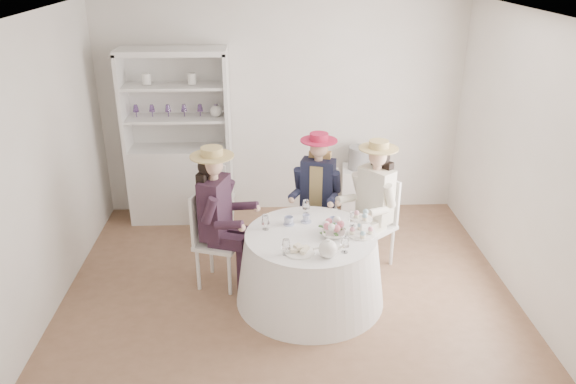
{
  "coord_description": "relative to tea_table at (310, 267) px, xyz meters",
  "views": [
    {
      "loc": [
        -0.2,
        -4.83,
        3.21
      ],
      "look_at": [
        0.0,
        0.1,
        1.05
      ],
      "focal_mm": 35.0,
      "sensor_mm": 36.0,
      "label": 1
    }
  ],
  "objects": [
    {
      "name": "side_table",
      "position": [
        0.76,
        1.9,
        -0.04
      ],
      "size": [
        0.45,
        0.45,
        0.64
      ],
      "primitive_type": "cube",
      "rotation": [
        0.0,
        0.0,
        -0.11
      ],
      "color": "silver",
      "rests_on": "ground"
    },
    {
      "name": "guest_mid",
      "position": [
        0.15,
        0.94,
        0.44
      ],
      "size": [
        0.53,
        0.58,
        1.41
      ],
      "rotation": [
        0.0,
        0.0,
        -0.3
      ],
      "color": "silver",
      "rests_on": "ground"
    },
    {
      "name": "sandwich_plate",
      "position": [
        -0.13,
        -0.34,
        0.38
      ],
      "size": [
        0.27,
        0.27,
        0.06
      ],
      "rotation": [
        0.0,
        0.0,
        0.18
      ],
      "color": "white",
      "rests_on": "tea_table"
    },
    {
      "name": "teacup_b",
      "position": [
        -0.03,
        0.26,
        0.4
      ],
      "size": [
        0.09,
        0.09,
        0.07
      ],
      "primitive_type": "imported",
      "rotation": [
        0.0,
        0.0,
        -0.16
      ],
      "color": "white",
      "rests_on": "tea_table"
    },
    {
      "name": "cupcake_stand",
      "position": [
        0.47,
        -0.03,
        0.45
      ],
      "size": [
        0.26,
        0.26,
        0.24
      ],
      "rotation": [
        0.0,
        0.0,
        0.28
      ],
      "color": "white",
      "rests_on": "tea_table"
    },
    {
      "name": "ground",
      "position": [
        -0.21,
        0.15,
        -0.36
      ],
      "size": [
        4.5,
        4.5,
        0.0
      ],
      "primitive_type": "plane",
      "color": "brown",
      "rests_on": "ground"
    },
    {
      "name": "spare_chair",
      "position": [
        -1.04,
        1.33,
        0.17
      ],
      "size": [
        0.46,
        0.46,
        0.98
      ],
      "rotation": [
        0.0,
        0.0,
        2.97
      ],
      "color": "silver",
      "rests_on": "ground"
    },
    {
      "name": "teacup_c",
      "position": [
        0.23,
        0.21,
        0.39
      ],
      "size": [
        0.1,
        0.1,
        0.06
      ],
      "primitive_type": "imported",
      "rotation": [
        0.0,
        0.0,
        -0.38
      ],
      "color": "white",
      "rests_on": "tea_table"
    },
    {
      "name": "ceiling",
      "position": [
        -0.21,
        0.15,
        2.34
      ],
      "size": [
        4.5,
        4.5,
        0.0
      ],
      "primitive_type": "plane",
      "rotation": [
        3.14,
        0.0,
        0.0
      ],
      "color": "white",
      "rests_on": "wall_back"
    },
    {
      "name": "guest_left",
      "position": [
        -0.9,
        0.32,
        0.48
      ],
      "size": [
        0.61,
        0.56,
        1.49
      ],
      "rotation": [
        0.0,
        0.0,
        1.25
      ],
      "color": "silver",
      "rests_on": "ground"
    },
    {
      "name": "flower_arrangement",
      "position": [
        0.19,
        -0.0,
        0.45
      ],
      "size": [
        0.18,
        0.19,
        0.07
      ],
      "rotation": [
        0.0,
        0.0,
        -0.21
      ],
      "color": "#D86C7F",
      "rests_on": "tea_table"
    },
    {
      "name": "wall_left",
      "position": [
        -2.46,
        0.15,
        0.99
      ],
      "size": [
        0.0,
        4.5,
        4.5
      ],
      "primitive_type": "plane",
      "rotation": [
        1.57,
        0.0,
        1.57
      ],
      "color": "silver",
      "rests_on": "ground"
    },
    {
      "name": "wall_back",
      "position": [
        -0.21,
        2.15,
        0.99
      ],
      "size": [
        4.5,
        0.0,
        4.5
      ],
      "primitive_type": "plane",
      "rotation": [
        1.57,
        0.0,
        0.0
      ],
      "color": "silver",
      "rests_on": "ground"
    },
    {
      "name": "hatbox",
      "position": [
        0.76,
        1.9,
        0.42
      ],
      "size": [
        0.3,
        0.3,
        0.28
      ],
      "primitive_type": "cylinder",
      "rotation": [
        0.0,
        0.0,
        -0.04
      ],
      "color": "black",
      "rests_on": "side_table"
    },
    {
      "name": "wall_right",
      "position": [
        2.04,
        0.15,
        0.99
      ],
      "size": [
        0.0,
        4.5,
        4.5
      ],
      "primitive_type": "plane",
      "rotation": [
        1.57,
        0.0,
        -1.57
      ],
      "color": "silver",
      "rests_on": "ground"
    },
    {
      "name": "guest_right",
      "position": [
        0.71,
        0.63,
        0.45
      ],
      "size": [
        0.61,
        0.59,
        1.42
      ],
      "rotation": [
        0.0,
        0.0,
        -0.87
      ],
      "color": "silver",
      "rests_on": "ground"
    },
    {
      "name": "stemware_set",
      "position": [
        -0.0,
        0.0,
        0.44
      ],
      "size": [
        0.93,
        0.89,
        0.15
      ],
      "color": "white",
      "rests_on": "tea_table"
    },
    {
      "name": "teacup_a",
      "position": [
        -0.2,
        0.21,
        0.4
      ],
      "size": [
        0.11,
        0.11,
        0.08
      ],
      "primitive_type": "imported",
      "rotation": [
        0.0,
        0.0,
        0.24
      ],
      "color": "white",
      "rests_on": "tea_table"
    },
    {
      "name": "wall_front",
      "position": [
        -0.21,
        -1.85,
        0.99
      ],
      "size": [
        4.5,
        0.0,
        4.5
      ],
      "primitive_type": "plane",
      "rotation": [
        -1.57,
        0.0,
        0.0
      ],
      "color": "silver",
      "rests_on": "ground"
    },
    {
      "name": "flower_bowl",
      "position": [
        0.21,
        -0.07,
        0.39
      ],
      "size": [
        0.25,
        0.25,
        0.05
      ],
      "primitive_type": "imported",
      "rotation": [
        0.0,
        0.0,
        -0.15
      ],
      "color": "white",
      "rests_on": "tea_table"
    },
    {
      "name": "hutch",
      "position": [
        -1.48,
        1.92,
        0.41
      ],
      "size": [
        1.44,
        0.91,
        2.15
      ],
      "rotation": [
        0.0,
        0.0,
        -0.37
      ],
      "color": "silver",
      "rests_on": "ground"
    },
    {
      "name": "table_teapot",
      "position": [
        0.12,
        -0.42,
        0.44
      ],
      "size": [
        0.24,
        0.17,
        0.18
      ],
      "rotation": [
        0.0,
        0.0,
        0.32
      ],
      "color": "white",
      "rests_on": "tea_table"
    },
    {
      "name": "tea_table",
      "position": [
        0.0,
        0.0,
        0.0
      ],
      "size": [
        1.45,
        1.45,
        0.72
      ],
      "rotation": [
        0.0,
        0.0,
        0.01
      ],
      "color": "white",
      "rests_on": "ground"
    }
  ]
}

